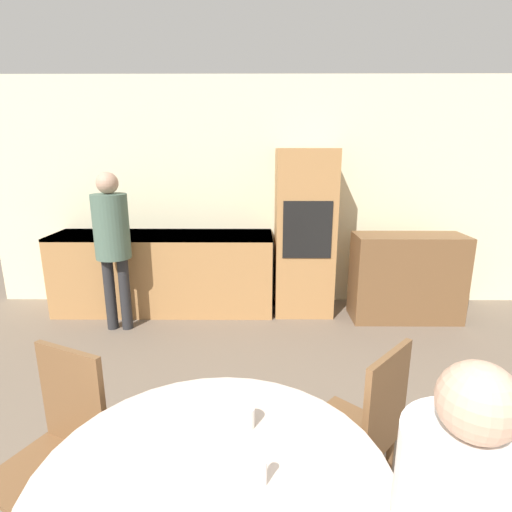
# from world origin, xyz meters

# --- Properties ---
(wall_back) EXTENTS (6.36, 0.05, 2.60)m
(wall_back) POSITION_xyz_m (0.00, 4.67, 1.30)
(wall_back) COLOR beige
(wall_back) RESTS_ON ground_plane
(kitchen_counter) EXTENTS (2.44, 0.60, 0.90)m
(kitchen_counter) POSITION_xyz_m (-1.11, 4.32, 0.46)
(kitchen_counter) COLOR #AD7A47
(kitchen_counter) RESTS_ON ground_plane
(oven_unit) EXTENTS (0.63, 0.59, 1.82)m
(oven_unit) POSITION_xyz_m (0.47, 4.33, 0.91)
(oven_unit) COLOR #AD7A47
(oven_unit) RESTS_ON ground_plane
(sideboard) EXTENTS (1.16, 0.45, 0.94)m
(sideboard) POSITION_xyz_m (1.56, 4.09, 0.47)
(sideboard) COLOR brown
(sideboard) RESTS_ON ground_plane
(chair_far_left) EXTENTS (0.53, 0.53, 0.95)m
(chair_far_left) POSITION_xyz_m (-0.93, 1.49, 0.53)
(chair_far_left) COLOR brown
(chair_far_left) RESTS_ON ground_plane
(chair_far_right) EXTENTS (0.57, 0.57, 0.95)m
(chair_far_right) POSITION_xyz_m (0.47, 1.61, 0.53)
(chair_far_right) COLOR brown
(chair_far_right) RESTS_ON ground_plane
(person_standing) EXTENTS (0.34, 0.34, 1.60)m
(person_standing) POSITION_xyz_m (-1.48, 3.81, 0.99)
(person_standing) COLOR #262628
(person_standing) RESTS_ON ground_plane
(cup) EXTENTS (0.08, 0.08, 0.08)m
(cup) POSITION_xyz_m (-0.09, 1.30, 0.80)
(cup) COLOR white
(cup) RESTS_ON dining_table
(salt_shaker) EXTENTS (0.03, 0.03, 0.09)m
(salt_shaker) POSITION_xyz_m (-0.03, 1.03, 0.81)
(salt_shaker) COLOR white
(salt_shaker) RESTS_ON dining_table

